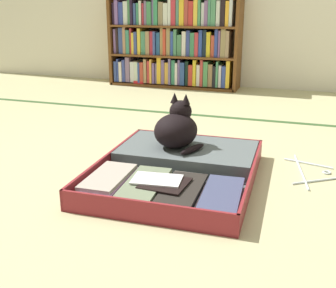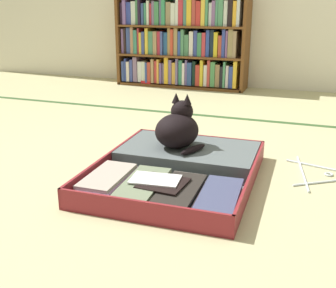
% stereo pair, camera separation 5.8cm
% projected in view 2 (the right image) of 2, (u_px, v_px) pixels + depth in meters
% --- Properties ---
extents(ground_plane, '(10.00, 10.00, 0.00)m').
position_uv_depth(ground_plane, '(148.00, 177.00, 2.02)').
color(ground_plane, tan).
extents(tatami_border, '(4.80, 0.05, 0.00)m').
position_uv_depth(tatami_border, '(211.00, 116.00, 3.09)').
color(tatami_border, '#325429').
rests_on(tatami_border, ground_plane).
extents(bookshelf, '(1.27, 0.29, 0.87)m').
position_uv_depth(bookshelf, '(181.00, 42.00, 4.06)').
color(bookshelf, brown).
rests_on(bookshelf, ground_plane).
extents(open_suitcase, '(0.72, 0.89, 0.09)m').
position_uv_depth(open_suitcase, '(178.00, 168.00, 2.01)').
color(open_suitcase, maroon).
rests_on(open_suitcase, ground_plane).
extents(black_cat, '(0.28, 0.29, 0.27)m').
position_uv_depth(black_cat, '(178.00, 128.00, 2.13)').
color(black_cat, black).
rests_on(black_cat, open_suitcase).
extents(clothes_hanger, '(0.26, 0.45, 0.01)m').
position_uv_depth(clothes_hanger, '(311.00, 173.00, 2.05)').
color(clothes_hanger, silver).
rests_on(clothes_hanger, ground_plane).
extents(small_red_pouch, '(0.10, 0.07, 0.05)m').
position_uv_depth(small_red_pouch, '(147.00, 83.00, 4.21)').
color(small_red_pouch, red).
rests_on(small_red_pouch, ground_plane).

